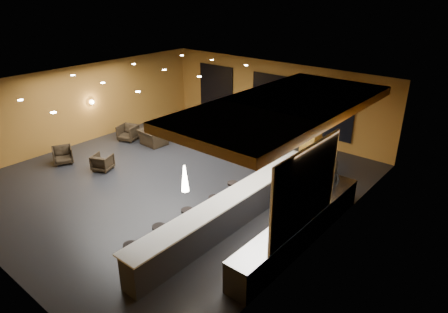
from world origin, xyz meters
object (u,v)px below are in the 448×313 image
Objects in this scene: staff_c at (330,181)px; armchair_a at (63,155)px; pendant_2 at (290,127)px; bar_stool_2 at (187,217)px; bar_stool_0 at (131,253)px; bar_stool_6 at (278,166)px; staff_b at (313,173)px; pendant_1 at (245,149)px; bar_stool_4 at (233,189)px; staff_a at (305,180)px; bar_stool_1 at (159,234)px; armchair_c at (128,133)px; bar_stool_5 at (260,176)px; pendant_0 at (185,178)px; bar_stool_3 at (214,204)px; bar_counter at (234,210)px; prep_counter at (300,229)px; armchair_b at (103,162)px; armchair_d at (153,137)px; column at (311,131)px.

staff_c reaches higher than armchair_a.
bar_stool_2 is (-0.82, -4.18, -1.87)m from pendant_2.
staff_c is 2.10× the size of bar_stool_2.
armchair_a is 1.04× the size of bar_stool_0.
staff_b is at bearing -14.71° from bar_stool_6.
pendant_1 is 0.97× the size of bar_stool_4.
staff_b reaches higher than staff_a.
staff_c reaches higher than bar_stool_6.
armchair_c is at bearing 147.90° from bar_stool_1.
armchair_c is 7.56m from bar_stool_5.
bar_stool_5 is (0.11, 4.65, 0.05)m from bar_stool_1.
pendant_0 is 3.70m from bar_stool_4.
bar_stool_5 is at bearing 89.01° from bar_stool_3.
staff_b is at bearing 177.73° from staff_c.
bar_counter reaches higher than bar_stool_1.
prep_counter is 8.32× the size of bar_stool_4.
bar_stool_0 is at bearing -88.13° from bar_stool_4.
pendant_1 is at bearing 74.52° from bar_stool_1.
pendant_0 reaches higher than armchair_b.
bar_stool_3 is at bearing -96.25° from staff_b.
bar_stool_0 reaches higher than armchair_d.
pendant_2 is at bearing -174.64° from armchair_d.
armchair_a is (-9.16, -4.04, -0.55)m from staff_b.
armchair_a is 3.91m from armchair_d.
bar_stool_1 is at bearing -105.48° from pendant_1.
bar_stool_4 is at bearing 92.06° from bar_stool_1.
pendant_0 is 4.75m from bar_stool_5.
pendant_0 is at bearing -79.13° from staff_b.
armchair_b is at bearing -141.11° from staff_a.
prep_counter is 3.83× the size of staff_c.
column reaches higher than staff_a.
bar_stool_5 is at bearing -135.74° from pendant_2.
pendant_1 is at bearing -90.00° from pendant_2.
armchair_d is at bearing -2.98° from armchair_c.
staff_c is 9.87m from armchair_c.
staff_c is 3.96m from bar_stool_3.
bar_counter is 4.77m from column.
column is at bearing 90.00° from pendant_1.
bar_counter is 6.39m from armchair_b.
pendant_1 is (-2.00, 0.00, 1.92)m from prep_counter.
bar_stool_0 is (-0.76, -3.30, -0.03)m from bar_counter.
staff_c is at bearing 179.80° from armchair_b.
prep_counter is at bearing 54.04° from bar_stool_0.
bar_stool_1 reaches higher than armchair_c.
column is 1.79m from bar_stool_6.
column reaches higher than bar_stool_5.
bar_stool_2 reaches higher than armchair_b.
bar_stool_5 is 1.08× the size of bar_stool_6.
bar_stool_1 is at bearing -91.65° from bar_stool_3.
column is at bearing 81.92° from bar_stool_2.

